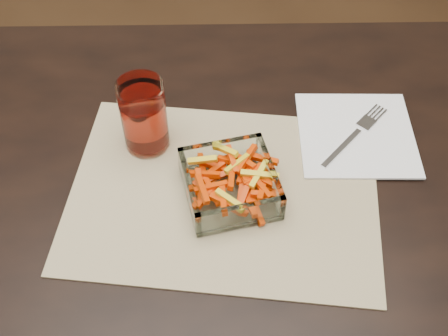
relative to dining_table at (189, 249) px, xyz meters
The scene contains 6 objects.
dining_table is the anchor object (origin of this frame).
placemat 0.11m from the dining_table, 39.00° to the left, with size 0.45×0.33×0.00m, color tan.
glass_bowl 0.13m from the dining_table, 31.79° to the left, with size 0.15×0.15×0.05m.
tumbler 0.21m from the dining_table, 114.26° to the left, with size 0.07×0.07×0.12m.
napkin 0.32m from the dining_table, 29.63° to the left, with size 0.18×0.18×0.00m, color white.
fork 0.32m from the dining_table, 29.48° to the left, with size 0.13×0.14×0.00m.
Camera 1 is at (0.05, -0.45, 1.42)m, focal length 45.00 mm.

